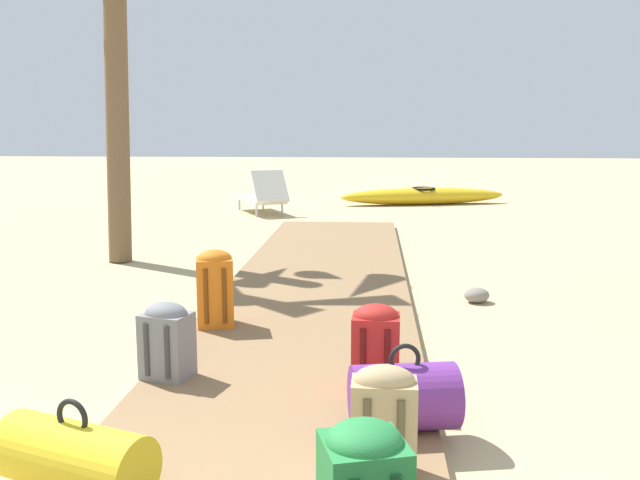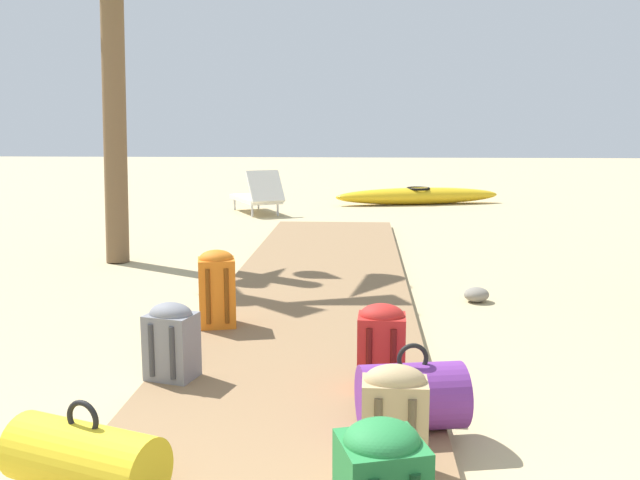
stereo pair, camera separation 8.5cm
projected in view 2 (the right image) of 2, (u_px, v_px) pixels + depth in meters
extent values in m
plane|color=tan|center=(302.00, 348.00, 5.13)|extent=(60.00, 60.00, 0.00)
cube|color=olive|center=(312.00, 307.00, 6.13)|extent=(1.76, 10.27, 0.08)
cylinder|color=gold|center=(85.00, 459.00, 2.94)|extent=(0.75, 0.52, 0.30)
torus|color=black|center=(83.00, 419.00, 2.91)|extent=(0.16, 0.08, 0.16)
ellipsoid|color=#237538|center=(382.00, 441.00, 2.24)|extent=(0.31, 0.31, 0.13)
cube|color=tan|center=(394.00, 429.00, 3.07)|extent=(0.29, 0.19, 0.44)
ellipsoid|color=tan|center=(395.00, 381.00, 3.03)|extent=(0.27, 0.18, 0.14)
cylinder|color=brown|center=(378.00, 437.00, 2.98)|extent=(0.04, 0.04, 0.35)
cylinder|color=brown|center=(412.00, 439.00, 2.97)|extent=(0.04, 0.04, 0.35)
cube|color=orange|center=(217.00, 292.00, 5.37)|extent=(0.33, 0.31, 0.53)
ellipsoid|color=orange|center=(216.00, 259.00, 5.33)|extent=(0.31, 0.29, 0.14)
cylinder|color=#70380C|center=(208.00, 297.00, 5.24)|extent=(0.04, 0.04, 0.42)
cylinder|color=#70380C|center=(227.00, 296.00, 5.26)|extent=(0.04, 0.04, 0.42)
cube|color=red|center=(381.00, 353.00, 4.07)|extent=(0.28, 0.24, 0.45)
ellipsoid|color=red|center=(382.00, 316.00, 4.03)|extent=(0.27, 0.23, 0.14)
cylinder|color=#5B110F|center=(369.00, 359.00, 3.97)|extent=(0.04, 0.04, 0.36)
cylinder|color=#5B110F|center=(393.00, 360.00, 3.95)|extent=(0.04, 0.04, 0.36)
cube|color=slate|center=(172.00, 346.00, 4.27)|extent=(0.33, 0.29, 0.40)
ellipsoid|color=slate|center=(171.00, 314.00, 4.23)|extent=(0.32, 0.28, 0.14)
cylinder|color=#3A3A3D|center=(152.00, 350.00, 4.19)|extent=(0.04, 0.04, 0.32)
cylinder|color=#3A3A3D|center=(173.00, 353.00, 4.14)|extent=(0.04, 0.04, 0.32)
cylinder|color=#6B2D84|center=(412.00, 396.00, 3.56)|extent=(0.59, 0.43, 0.34)
torus|color=black|center=(413.00, 359.00, 3.52)|extent=(0.17, 0.05, 0.16)
cylinder|color=brown|center=(114.00, 95.00, 8.13)|extent=(0.27, 0.53, 3.94)
cube|color=white|center=(255.00, 199.00, 12.93)|extent=(1.16, 1.52, 0.08)
cube|color=white|center=(265.00, 186.00, 12.34)|extent=(0.73, 0.65, 0.55)
cylinder|color=silver|center=(235.00, 204.00, 13.37)|extent=(0.04, 0.04, 0.22)
cylinder|color=silver|center=(258.00, 203.00, 13.55)|extent=(0.04, 0.04, 0.22)
cylinder|color=silver|center=(252.00, 211.00, 12.35)|extent=(0.04, 0.04, 0.22)
cylinder|color=silver|center=(278.00, 210.00, 12.54)|extent=(0.04, 0.04, 0.22)
ellipsoid|color=gold|center=(418.00, 196.00, 14.32)|extent=(3.49, 1.37, 0.34)
torus|color=black|center=(418.00, 188.00, 14.30)|extent=(0.59, 0.59, 0.05)
ellipsoid|color=gray|center=(477.00, 295.00, 6.44)|extent=(0.32, 0.32, 0.14)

